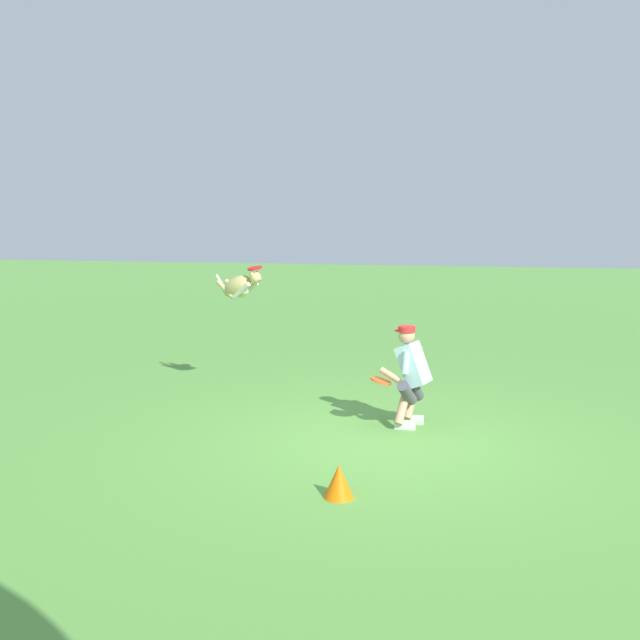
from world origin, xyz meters
name	(u,v)px	position (x,y,z in m)	size (l,w,h in m)	color
ground_plane	(381,443)	(0.00, 0.00, 0.00)	(60.00, 60.00, 0.00)	#5C9B41
person	(411,373)	(-0.28, -0.77, 0.70)	(0.67, 0.66, 1.29)	silver
dog	(239,286)	(2.42, -2.10, 1.62)	(0.91, 0.54, 0.52)	tan
frisbee_flying	(255,268)	(2.14, -1.99, 1.91)	(0.22, 0.22, 0.02)	red
frisbee_held	(381,381)	(0.08, -0.63, 0.61)	(0.27, 0.27, 0.02)	#F45819
training_cone	(339,481)	(0.20, 1.71, 0.16)	(0.29, 0.29, 0.32)	orange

